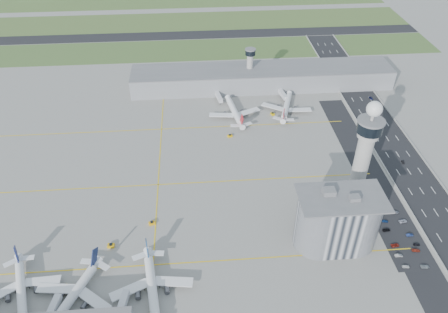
{
  "coord_description": "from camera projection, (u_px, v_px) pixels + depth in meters",
  "views": [
    {
      "loc": [
        -16.34,
        -169.92,
        171.57
      ],
      "look_at": [
        0.0,
        35.0,
        15.0
      ],
      "focal_mm": 35.0,
      "sensor_mm": 36.0,
      "label": 1
    }
  ],
  "objects": [
    {
      "name": "ground",
      "position": [
        229.0,
        217.0,
        239.74
      ],
      "size": [
        1000.0,
        1000.0,
        0.0
      ],
      "primitive_type": "plane",
      "color": "#98958E"
    },
    {
      "name": "grass_strip_0",
      "position": [
        187.0,
        50.0,
        416.88
      ],
      "size": [
        480.0,
        50.0,
        0.08
      ],
      "primitive_type": "cube",
      "color": "#405E2C",
      "rests_on": "ground"
    },
    {
      "name": "grass_strip_1",
      "position": [
        187.0,
        22.0,
        476.35
      ],
      "size": [
        480.0,
        60.0,
        0.08
      ],
      "primitive_type": "cube",
      "color": "#4F642F",
      "rests_on": "ground"
    },
    {
      "name": "runway",
      "position": [
        187.0,
        35.0,
        446.2
      ],
      "size": [
        480.0,
        22.0,
        0.1
      ],
      "primitive_type": "cube",
      "color": "black",
      "rests_on": "ground"
    },
    {
      "name": "highway",
      "position": [
        431.0,
        205.0,
        246.98
      ],
      "size": [
        28.0,
        500.0,
        0.1
      ],
      "primitive_type": "cube",
      "color": "black",
      "rests_on": "ground"
    },
    {
      "name": "barrier_left",
      "position": [
        407.0,
        206.0,
        245.76
      ],
      "size": [
        0.6,
        500.0,
        1.2
      ],
      "primitive_type": "cube",
      "color": "#9E9E99",
      "rests_on": "ground"
    },
    {
      "name": "landside_road",
      "position": [
        395.0,
        220.0,
        237.48
      ],
      "size": [
        18.0,
        260.0,
        0.08
      ],
      "primitive_type": "cube",
      "color": "black",
      "rests_on": "ground"
    },
    {
      "name": "parking_lot",
      "position": [
        400.0,
        237.0,
        227.83
      ],
      "size": [
        20.0,
        44.0,
        0.1
      ],
      "primitive_type": "cube",
      "color": "black",
      "rests_on": "ground"
    },
    {
      "name": "taxiway_line_h_0",
      "position": [
        153.0,
        265.0,
        213.42
      ],
      "size": [
        260.0,
        0.6,
        0.01
      ],
      "primitive_type": "cube",
      "color": "yellow",
      "rests_on": "ground"
    },
    {
      "name": "taxiway_line_h_1",
      "position": [
        158.0,
        185.0,
        261.0
      ],
      "size": [
        260.0,
        0.6,
        0.01
      ],
      "primitive_type": "cube",
      "color": "yellow",
      "rests_on": "ground"
    },
    {
      "name": "taxiway_line_h_2",
      "position": [
        162.0,
        129.0,
        308.58
      ],
      "size": [
        260.0,
        0.6,
        0.01
      ],
      "primitive_type": "cube",
      "color": "yellow",
      "rests_on": "ground"
    },
    {
      "name": "taxiway_line_v",
      "position": [
        158.0,
        185.0,
        261.0
      ],
      "size": [
        0.6,
        260.0,
        0.01
      ],
      "primitive_type": "cube",
      "color": "yellow",
      "rests_on": "ground"
    },
    {
      "name": "control_tower",
      "position": [
        364.0,
        151.0,
        229.4
      ],
      "size": [
        14.0,
        14.0,
        64.5
      ],
      "color": "#ADAAA5",
      "rests_on": "ground"
    },
    {
      "name": "secondary_tower",
      "position": [
        250.0,
        64.0,
        349.19
      ],
      "size": [
        8.6,
        8.6,
        31.9
      ],
      "color": "#ADAAA5",
      "rests_on": "ground"
    },
    {
      "name": "admin_building",
      "position": [
        337.0,
        220.0,
        216.31
      ],
      "size": [
        42.0,
        24.0,
        33.5
      ],
      "color": "#B2B2B7",
      "rests_on": "ground"
    },
    {
      "name": "terminal_pier",
      "position": [
        262.0,
        77.0,
        354.85
      ],
      "size": [
        210.0,
        32.0,
        15.8
      ],
      "color": "gray",
      "rests_on": "ground"
    },
    {
      "name": "airplane_near_a",
      "position": [
        19.0,
        286.0,
        196.69
      ],
      "size": [
        46.87,
        50.82,
        11.68
      ],
      "primitive_type": null,
      "rotation": [
        0.0,
        0.0,
        -1.25
      ],
      "color": "white",
      "rests_on": "ground"
    },
    {
      "name": "airplane_near_b",
      "position": [
        71.0,
        293.0,
        193.26
      ],
      "size": [
        52.7,
        56.23,
        12.55
      ],
      "primitive_type": null,
      "rotation": [
        0.0,
        0.0,
        -1.98
      ],
      "color": "white",
      "rests_on": "ground"
    },
    {
      "name": "airplane_near_c",
      "position": [
        151.0,
        284.0,
        196.87
      ],
      "size": [
        44.89,
        50.65,
        12.75
      ],
      "primitive_type": null,
      "rotation": [
        0.0,
        0.0,
        -1.43
      ],
      "color": "white",
      "rests_on": "ground"
    },
    {
      "name": "airplane_far_a",
      "position": [
        234.0,
        108.0,
        319.22
      ],
      "size": [
        45.23,
        50.93,
        12.75
      ],
      "primitive_type": null,
      "rotation": [
        0.0,
        0.0,
        1.72
      ],
      "color": "white",
      "rests_on": "ground"
    },
    {
      "name": "airplane_far_b",
      "position": [
        287.0,
        103.0,
        325.08
      ],
      "size": [
        49.52,
        53.88,
        12.47
      ],
      "primitive_type": null,
      "rotation": [
        0.0,
        0.0,
        1.27
      ],
      "color": "white",
      "rests_on": "ground"
    },
    {
      "name": "jet_bridge_far_0",
      "position": [
        217.0,
        94.0,
        342.81
      ],
      "size": [
        5.39,
        14.31,
        5.7
      ],
      "primitive_type": null,
      "rotation": [
        0.0,
        0.0,
        -1.4
      ],
      "color": "silver",
      "rests_on": "ground"
    },
    {
      "name": "jet_bridge_far_1",
      "position": [
        280.0,
        92.0,
        345.98
      ],
      "size": [
        5.39,
        14.31,
        5.7
      ],
      "primitive_type": null,
      "rotation": [
        0.0,
        0.0,
        -1.4
      ],
      "color": "silver",
      "rests_on": "ground"
    },
    {
      "name": "tug_0",
      "position": [
        48.0,
        282.0,
        204.49
      ],
      "size": [
        3.44,
        3.6,
        1.73
      ],
      "primitive_type": null,
      "rotation": [
        0.0,
        0.0,
        -2.48
      ],
      "color": "orange",
      "rests_on": "ground"
    },
    {
      "name": "tug_1",
      "position": [
        65.0,
        288.0,
        201.8
      ],
      "size": [
        4.11,
        3.91,
        1.97
      ],
      "primitive_type": null,
      "rotation": [
        0.0,
        0.0,
        2.22
      ],
      "color": "yellow",
      "rests_on": "ground"
    },
    {
      "name": "tug_2",
      "position": [
        111.0,
        245.0,
        222.04
      ],
      "size": [
        3.57,
        2.55,
        2.0
      ],
      "primitive_type": null,
      "rotation": [
        0.0,
        0.0,
        1.51
      ],
      "color": "gold",
      "rests_on": "ground"
    },
    {
      "name": "tug_3",
      "position": [
        152.0,
        223.0,
        234.66
      ],
      "size": [
        3.83,
        3.19,
        1.91
      ],
      "primitive_type": null,
      "rotation": [
        0.0,
        0.0,
        -1.24
      ],
      "color": "#EEA40E",
      "rests_on": "ground"
    },
    {
      "name": "tug_4",
      "position": [
        230.0,
        136.0,
        300.63
      ],
      "size": [
        3.67,
        3.1,
        1.81
      ],
      "primitive_type": null,
      "rotation": [
        0.0,
        0.0,
        -1.21
      ],
      "color": "#E6AC08",
      "rests_on": "ground"
    },
    {
      "name": "tug_5",
      "position": [
        273.0,
        114.0,
        323.39
      ],
      "size": [
        3.13,
        3.7,
        1.82
      ],
      "primitive_type": null,
      "rotation": [
        0.0,
        0.0,
        0.36
      ],
      "color": "#D9AF06",
      "rests_on": "ground"
    },
    {
      "name": "car_lot_0",
      "position": [
        406.0,
        266.0,
        211.93
      ],
      "size": [
        3.76,
        1.86,
        1.23
      ],
      "primitive_type": "imported",
      "rotation": [
        0.0,
        0.0,
        1.46
      ],
      "color": "silver",
      "rests_on": "ground"
    },
    {
      "name": "car_lot_1",
      "position": [
        399.0,
        255.0,
        217.29
      ],
      "size": [
        3.96,
        1.5,
        1.29
      ],
      "primitive_type": "imported",
      "rotation": [
        0.0,
        0.0,
        1.54
      ],
      "color": "#9A9B9B",
      "rests_on": "ground"
    },
    {
      "name": "car_lot_2",
      "position": [
        395.0,
        245.0,
        222.64
      ],
      "size": [
        4.51,
        2.52,
        1.19
      ],
      "primitive_type": "imported",
      "rotation": [
        0.0,
        0.0,
        1.7
      ],
      "color": "maroon",
      "rests_on": "ground"
    },
    {
      "name": "car_lot_3",
      "position": [
        386.0,
        230.0,
        231.08
      ],
      "size": [
        4.32,
        2.14,
        1.21
      ],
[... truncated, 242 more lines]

